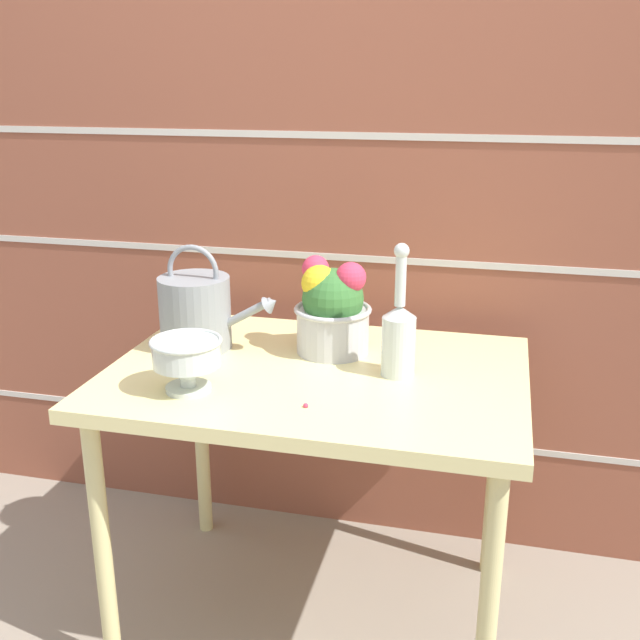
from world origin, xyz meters
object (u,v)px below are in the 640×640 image
(crystal_pedestal_bowl, at_px, (187,356))
(flower_planter, at_px, (332,309))
(watering_can, at_px, (196,311))
(glass_decanter, at_px, (399,334))

(crystal_pedestal_bowl, height_order, flower_planter, flower_planter)
(watering_can, xyz_separation_m, glass_decanter, (0.56, -0.07, 0.00))
(watering_can, distance_m, flower_planter, 0.37)
(glass_decanter, bearing_deg, crystal_pedestal_bowl, -155.17)
(crystal_pedestal_bowl, bearing_deg, glass_decanter, 24.83)
(crystal_pedestal_bowl, relative_size, glass_decanter, 0.51)
(crystal_pedestal_bowl, bearing_deg, flower_planter, 51.29)
(flower_planter, relative_size, glass_decanter, 0.77)
(watering_can, relative_size, flower_planter, 1.32)
(crystal_pedestal_bowl, bearing_deg, watering_can, 108.34)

